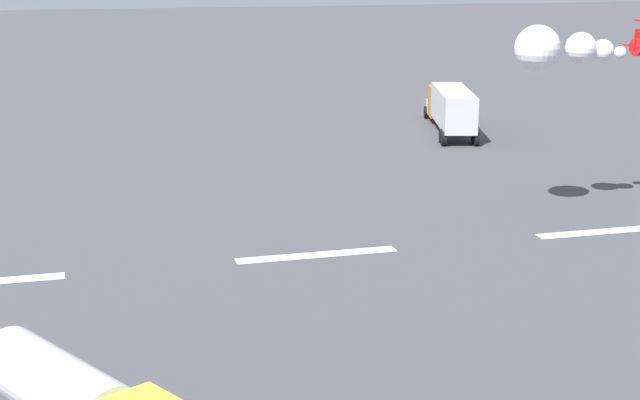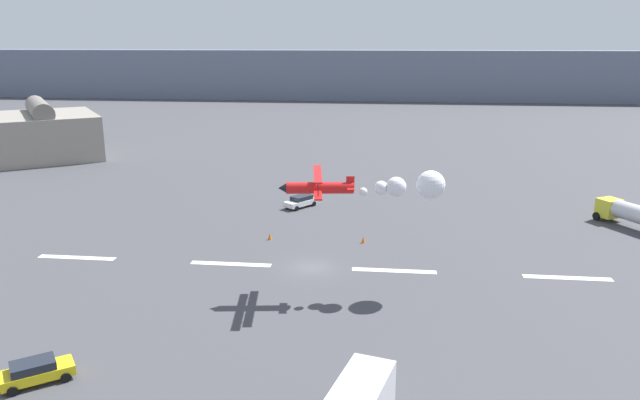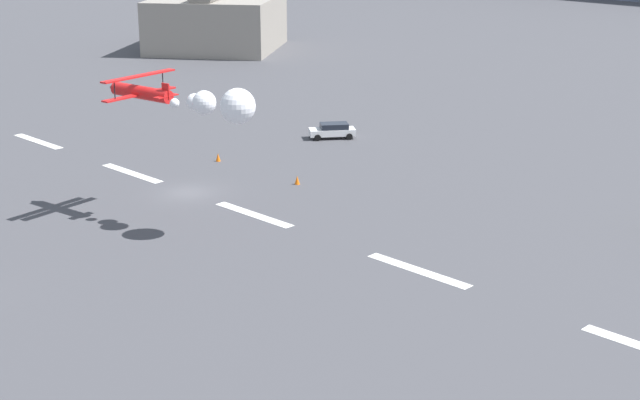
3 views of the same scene
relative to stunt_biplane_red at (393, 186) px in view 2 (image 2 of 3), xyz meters
The scene contains 13 objects.
ground_plane 12.66m from the stunt_biplane_red, 151.23° to the left, with size 440.00×440.00×0.00m, color #424247.
runway_stripe_3 33.02m from the stunt_biplane_red, behind, with size 8.00×0.90×0.01m, color white.
runway_stripe_4 18.53m from the stunt_biplane_red, 165.07° to the left, with size 8.00×0.90×0.01m, color white.
runway_stripe_5 10.19m from the stunt_biplane_red, 83.88° to the left, with size 8.00×0.90×0.01m, color white.
runway_stripe_6 19.27m from the stunt_biplane_red, 14.16° to the left, with size 8.00×0.90×0.01m, color white.
mountain_ridge_distant 173.06m from the stunt_biplane_red, 92.49° to the left, with size 396.00×16.00×17.50m, color slate.
stunt_biplane_red is the anchor object (origin of this frame).
fuel_tanker_truck 35.72m from the stunt_biplane_red, 37.18° to the left, with size 6.30×8.36×2.90m.
followme_car_yellow 29.94m from the stunt_biplane_red, 141.65° to the right, with size 4.59×4.09×1.52m.
airport_staff_sedan 29.16m from the stunt_biplane_red, 114.53° to the left, with size 4.19×4.70×1.52m.
hangar_building 83.73m from the stunt_biplane_red, 139.85° to the left, with size 26.41×26.70×10.74m.
traffic_cone_near 19.83m from the stunt_biplane_red, 137.81° to the left, with size 0.44×0.44×0.75m, color orange.
traffic_cone_far 15.16m from the stunt_biplane_red, 103.39° to the left, with size 0.44×0.44×0.75m, color orange.
Camera 2 is at (6.90, -53.90, 21.34)m, focal length 33.70 mm.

